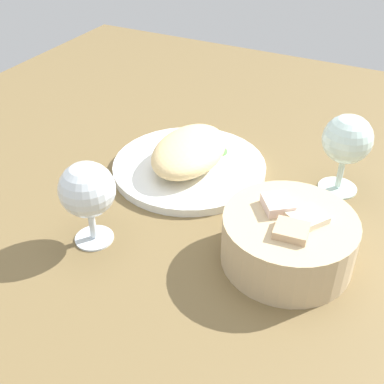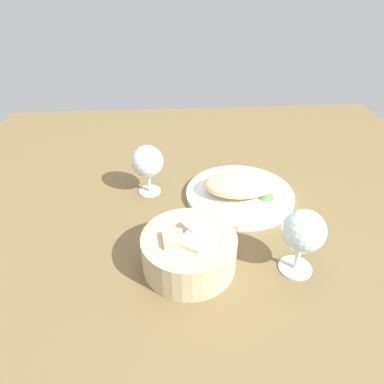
{
  "view_description": "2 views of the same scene",
  "coord_description": "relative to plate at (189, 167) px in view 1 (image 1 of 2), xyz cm",
  "views": [
    {
      "loc": [
        56.44,
        25.44,
        47.2
      ],
      "look_at": [
        2.45,
        -2.09,
        3.64
      ],
      "focal_mm": 46.0,
      "sensor_mm": 36.0,
      "label": 1
    },
    {
      "loc": [
        9.13,
        61.23,
        49.21
      ],
      "look_at": [
        4.45,
        -4.29,
        4.4
      ],
      "focal_mm": 32.03,
      "sensor_mm": 36.0,
      "label": 2
    }
  ],
  "objects": [
    {
      "name": "wine_glass_far",
      "position": [
        -6.2,
        24.46,
        8.23
      ],
      "size": [
        7.86,
        7.86,
        13.35
      ],
      "color": "silver",
      "rests_on": "ground_plane"
    },
    {
      "name": "ground_plane",
      "position": [
        7.7,
        7.79,
        -1.7
      ],
      "size": [
        140.0,
        140.0,
        2.0
      ],
      "primitive_type": "cube",
      "color": "brown"
    },
    {
      "name": "bread_basket",
      "position": [
        14.07,
        22.16,
        3.1
      ],
      "size": [
        17.83,
        17.83,
        8.57
      ],
      "color": "tan",
      "rests_on": "ground_plane"
    },
    {
      "name": "plate",
      "position": [
        0.0,
        0.0,
        0.0
      ],
      "size": [
        26.59,
        26.59,
        1.4
      ],
      "primitive_type": "cylinder",
      "color": "white",
      "rests_on": "ground_plane"
    },
    {
      "name": "lettuce_garnish",
      "position": [
        -5.86,
        2.4,
        1.48
      ],
      "size": [
        4.23,
        4.23,
        1.57
      ],
      "primitive_type": "cone",
      "color": "#47823C",
      "rests_on": "plate"
    },
    {
      "name": "omelette",
      "position": [
        0.0,
        0.0,
        3.28
      ],
      "size": [
        18.33,
        12.26,
        5.16
      ],
      "primitive_type": "ellipsoid",
      "rotation": [
        0.0,
        0.0,
        0.05
      ],
      "color": "#ECCB8B",
      "rests_on": "plate"
    },
    {
      "name": "wine_glass_near",
      "position": [
        22.46,
        -3.93,
        7.74
      ],
      "size": [
        7.81,
        7.81,
        12.71
      ],
      "color": "silver",
      "rests_on": "ground_plane"
    }
  ]
}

